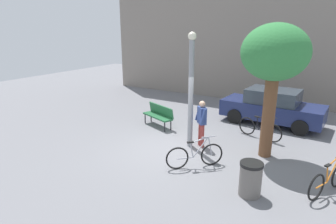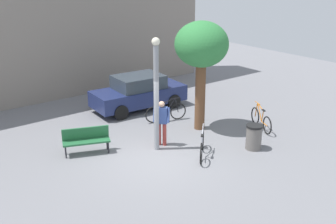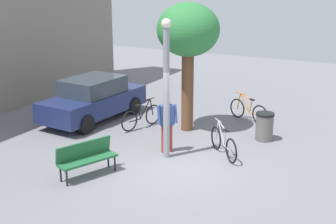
{
  "view_description": "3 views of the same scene",
  "coord_description": "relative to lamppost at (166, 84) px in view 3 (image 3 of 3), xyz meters",
  "views": [
    {
      "loc": [
        4.74,
        -7.99,
        4.1
      ],
      "look_at": [
        -0.24,
        0.34,
        1.24
      ],
      "focal_mm": 30.81,
      "sensor_mm": 36.0,
      "label": 1
    },
    {
      "loc": [
        -7.4,
        -10.18,
        6.19
      ],
      "look_at": [
        0.81,
        0.45,
        1.39
      ],
      "focal_mm": 44.27,
      "sensor_mm": 36.0,
      "label": 2
    },
    {
      "loc": [
        -10.51,
        -5.23,
        5.08
      ],
      "look_at": [
        0.61,
        0.69,
        1.32
      ],
      "focal_mm": 49.43,
      "sensor_mm": 36.0,
      "label": 3
    }
  ],
  "objects": [
    {
      "name": "ground_plane",
      "position": [
        -0.48,
        -0.67,
        -2.16
      ],
      "size": [
        36.0,
        36.0,
        0.0
      ],
      "primitive_type": "plane",
      "color": "slate"
    },
    {
      "name": "lamppost",
      "position": [
        0.0,
        0.0,
        0.0
      ],
      "size": [
        0.28,
        0.28,
        3.96
      ],
      "color": "gray",
      "rests_on": "ground_plane"
    },
    {
      "name": "person_by_lamppost",
      "position": [
        0.35,
        0.18,
        -1.19
      ],
      "size": [
        0.58,
        0.58,
        1.67
      ],
      "color": "#9E3833",
      "rests_on": "ground_plane"
    },
    {
      "name": "park_bench",
      "position": [
        -2.1,
        1.24,
        -1.61
      ],
      "size": [
        1.66,
        1.02,
        0.92
      ],
      "color": "#236038",
      "rests_on": "ground_plane"
    },
    {
      "name": "plaza_tree",
      "position": [
        2.51,
        0.55,
        1.11
      ],
      "size": [
        2.04,
        2.04,
        4.25
      ],
      "color": "brown",
      "rests_on": "ground_plane"
    },
    {
      "name": "bicycle_orange",
      "position": [
        4.42,
        -0.97,
        -1.77
      ],
      "size": [
        0.8,
        1.67,
        0.97
      ],
      "color": "black",
      "rests_on": "ground_plane"
    },
    {
      "name": "bicycle_silver",
      "position": [
        0.88,
        -1.4,
        -1.77
      ],
      "size": [
        1.32,
        1.31,
        0.97
      ],
      "color": "black",
      "rests_on": "ground_plane"
    },
    {
      "name": "bicycle_black",
      "position": [
        1.96,
        2.02,
        -1.77
      ],
      "size": [
        1.75,
        0.56,
        0.97
      ],
      "color": "black",
      "rests_on": "ground_plane"
    },
    {
      "name": "parked_car_navy",
      "position": [
        1.96,
        4.03,
        -1.38
      ],
      "size": [
        4.3,
        2.03,
        1.55
      ],
      "color": "navy",
      "rests_on": "ground_plane"
    },
    {
      "name": "trash_bin",
      "position": [
        2.73,
        -2.07,
        -1.7
      ],
      "size": [
        0.58,
        0.58,
        0.9
      ],
      "color": "#66605B",
      "rests_on": "ground_plane"
    }
  ]
}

